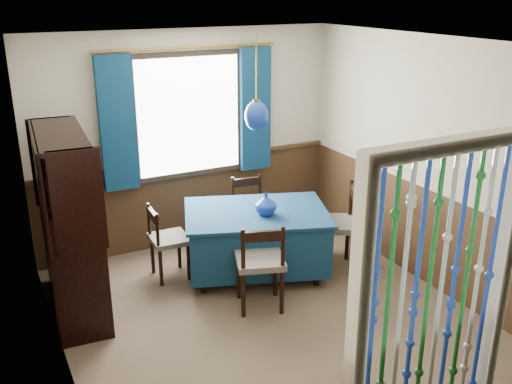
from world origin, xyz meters
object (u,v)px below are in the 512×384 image
chair_far (250,211)px  chair_left (167,240)px  dining_table (256,237)px  sideboard (72,251)px  vase_table (266,205)px  chair_right (336,225)px  bowl_shelf (77,197)px  vase_sideboard (67,201)px  chair_near (260,263)px  pendant_lamp (256,115)px

chair_far → chair_left: (-1.12, -0.27, -0.02)m
dining_table → sideboard: 1.88m
dining_table → sideboard: bearing=-164.7°
chair_left → sideboard: 1.01m
vase_table → dining_table: bearing=108.0°
dining_table → chair_right: 0.88m
dining_table → chair_left: (-0.88, 0.34, 0.01)m
sideboard → bowl_shelf: 0.66m
chair_far → chair_right: (0.59, -0.89, 0.06)m
chair_left → vase_sideboard: bearing=-96.8°
chair_near → vase_sideboard: bearing=161.8°
chair_near → bowl_shelf: bearing=179.0°
chair_left → bowl_shelf: bearing=-61.8°
sideboard → vase_table: 1.94m
dining_table → bowl_shelf: 1.97m
chair_far → chair_near: bearing=74.6°
pendant_lamp → chair_far: bearing=68.9°
dining_table → vase_sideboard: bearing=-175.1°
chair_left → chair_right: (1.70, -0.63, 0.08)m
pendant_lamp → vase_sideboard: size_ratio=4.53×
chair_far → bowl_shelf: bearing=26.8°
pendant_lamp → sideboard: bearing=175.3°
chair_near → chair_left: (-0.58, 1.00, -0.05)m
chair_near → chair_right: (1.12, 0.37, 0.03)m
sideboard → vase_table: size_ratio=8.15×
dining_table → pendant_lamp: 1.31m
dining_table → chair_near: size_ratio=1.94×
chair_far → sideboard: sideboard is taller
vase_table → chair_far: bearing=75.3°
bowl_shelf → pendant_lamp: bearing=3.5°
chair_near → bowl_shelf: 1.76m
dining_table → chair_right: chair_right is taller
chair_near → sideboard: (-1.57, 0.81, 0.12)m
dining_table → chair_near: 0.72m
sideboard → bowl_shelf: size_ratio=9.11×
dining_table → pendant_lamp: (0.00, -0.00, 1.31)m
chair_far → bowl_shelf: bowl_shelf is taller
dining_table → pendant_lamp: size_ratio=1.88×
chair_right → bowl_shelf: 2.72m
pendant_lamp → bowl_shelf: bearing=-176.5°
chair_far → vase_table: (-0.19, -0.74, 0.37)m
sideboard → vase_sideboard: 0.50m
chair_far → vase_sideboard: (-2.04, -0.12, 0.52)m
dining_table → sideboard: (-1.86, 0.15, 0.19)m
chair_far → chair_left: size_ratio=1.05×
chair_left → pendant_lamp: bearing=71.1°
sideboard → vase_sideboard: (0.06, 0.33, 0.37)m
chair_far → pendant_lamp: size_ratio=0.91×
vase_table → bowl_shelf: 1.89m
bowl_shelf → vase_sideboard: (0.00, 0.60, -0.24)m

